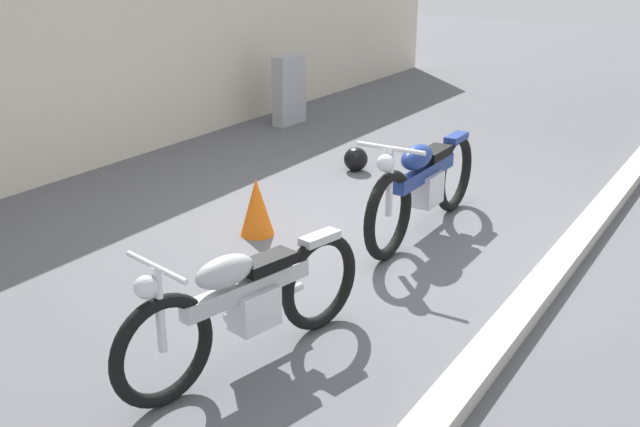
% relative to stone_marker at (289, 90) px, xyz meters
% --- Properties ---
extents(ground_plane, '(40.00, 40.00, 0.00)m').
position_rel_stone_marker_xyz_m(ground_plane, '(-3.23, -3.10, -0.51)').
color(ground_plane, '#56565B').
extents(building_wall, '(18.00, 0.30, 2.66)m').
position_rel_stone_marker_xyz_m(building_wall, '(-3.23, 0.81, 0.82)').
color(building_wall, beige).
rests_on(building_wall, ground_plane).
extents(curb_strip, '(18.00, 0.24, 0.12)m').
position_rel_stone_marker_xyz_m(curb_strip, '(-3.23, -4.90, -0.45)').
color(curb_strip, '#B7B2A8').
rests_on(curb_strip, ground_plane).
extents(stone_marker, '(0.59, 0.22, 1.01)m').
position_rel_stone_marker_xyz_m(stone_marker, '(0.00, 0.00, 0.00)').
color(stone_marker, '#9E9EA3').
rests_on(stone_marker, ground_plane).
extents(helmet, '(0.29, 0.29, 0.29)m').
position_rel_stone_marker_xyz_m(helmet, '(-1.59, -2.04, -0.36)').
color(helmet, black).
rests_on(helmet, ground_plane).
extents(traffic_cone, '(0.32, 0.32, 0.55)m').
position_rel_stone_marker_xyz_m(traffic_cone, '(-3.87, -2.27, -0.23)').
color(traffic_cone, orange).
rests_on(traffic_cone, ground_plane).
extents(motorcycle_silver, '(1.99, 0.67, 0.90)m').
position_rel_stone_marker_xyz_m(motorcycle_silver, '(-5.72, -3.57, -0.07)').
color(motorcycle_silver, black).
rests_on(motorcycle_silver, ground_plane).
extents(motorcycle_blue, '(2.24, 0.62, 1.00)m').
position_rel_stone_marker_xyz_m(motorcycle_blue, '(-3.01, -3.55, -0.02)').
color(motorcycle_blue, black).
rests_on(motorcycle_blue, ground_plane).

